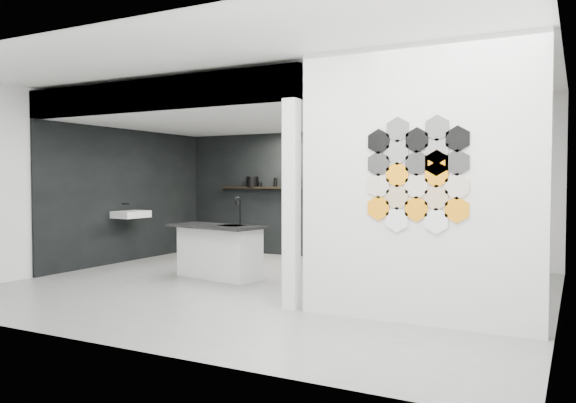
# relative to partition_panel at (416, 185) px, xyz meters

# --- Properties ---
(floor) EXTENTS (7.00, 6.00, 0.01)m
(floor) POSITION_rel_partition_panel_xyz_m (-2.23, 1.00, -1.40)
(floor) COLOR slate
(partition_panel) EXTENTS (2.45, 0.15, 2.80)m
(partition_panel) POSITION_rel_partition_panel_xyz_m (0.00, 0.00, 0.00)
(partition_panel) COLOR silver
(partition_panel) RESTS_ON floor
(bay_clad_back) EXTENTS (4.40, 0.04, 2.35)m
(bay_clad_back) POSITION_rel_partition_panel_xyz_m (-3.52, 3.97, -0.22)
(bay_clad_back) COLOR black
(bay_clad_back) RESTS_ON floor
(bay_clad_left) EXTENTS (0.04, 4.00, 2.35)m
(bay_clad_left) POSITION_rel_partition_panel_xyz_m (-5.70, 2.00, -0.22)
(bay_clad_left) COLOR black
(bay_clad_left) RESTS_ON floor
(bulkhead) EXTENTS (4.40, 4.00, 0.40)m
(bulkhead) POSITION_rel_partition_panel_xyz_m (-3.52, 2.00, 1.15)
(bulkhead) COLOR silver
(bulkhead) RESTS_ON corner_column
(corner_column) EXTENTS (0.16, 0.16, 2.35)m
(corner_column) POSITION_rel_partition_panel_xyz_m (-1.41, 0.00, -0.22)
(corner_column) COLOR silver
(corner_column) RESTS_ON floor
(fascia_beam) EXTENTS (4.40, 0.16, 0.40)m
(fascia_beam) POSITION_rel_partition_panel_xyz_m (-3.52, 0.08, 1.15)
(fascia_beam) COLOR silver
(fascia_beam) RESTS_ON corner_column
(wall_basin) EXTENTS (0.40, 0.60, 0.12)m
(wall_basin) POSITION_rel_partition_panel_xyz_m (-5.46, 1.80, -0.55)
(wall_basin) COLOR silver
(wall_basin) RESTS_ON bay_clad_left
(display_shelf) EXTENTS (3.00, 0.15, 0.04)m
(display_shelf) POSITION_rel_partition_panel_xyz_m (-3.43, 3.87, -0.10)
(display_shelf) COLOR black
(display_shelf) RESTS_ON bay_clad_back
(kitchen_island) EXTENTS (1.58, 0.92, 1.20)m
(kitchen_island) POSITION_rel_partition_panel_xyz_m (-3.25, 1.26, -1.00)
(kitchen_island) COLOR silver
(kitchen_island) RESTS_ON floor
(stockpot) EXTENTS (0.25, 0.25, 0.19)m
(stockpot) POSITION_rel_partition_panel_xyz_m (-4.25, 3.87, 0.02)
(stockpot) COLOR black
(stockpot) RESTS_ON display_shelf
(kettle) EXTENTS (0.24, 0.24, 0.16)m
(kettle) POSITION_rel_partition_panel_xyz_m (-2.45, 3.87, -0.00)
(kettle) COLOR black
(kettle) RESTS_ON display_shelf
(glass_bowl) EXTENTS (0.16, 0.16, 0.09)m
(glass_bowl) POSITION_rel_partition_panel_xyz_m (-2.08, 3.87, -0.04)
(glass_bowl) COLOR gray
(glass_bowl) RESTS_ON display_shelf
(glass_vase) EXTENTS (0.14, 0.14, 0.16)m
(glass_vase) POSITION_rel_partition_panel_xyz_m (-2.08, 3.87, -0.00)
(glass_vase) COLOR gray
(glass_vase) RESTS_ON display_shelf
(bottle_dark) EXTENTS (0.07, 0.07, 0.17)m
(bottle_dark) POSITION_rel_partition_panel_xyz_m (-3.73, 3.87, 0.00)
(bottle_dark) COLOR black
(bottle_dark) RESTS_ON display_shelf
(utensil_cup) EXTENTS (0.08, 0.08, 0.09)m
(utensil_cup) POSITION_rel_partition_panel_xyz_m (-4.08, 3.87, -0.04)
(utensil_cup) COLOR black
(utensil_cup) RESTS_ON display_shelf
(hex_tile_cluster) EXTENTS (1.04, 0.02, 1.16)m
(hex_tile_cluster) POSITION_rel_partition_panel_xyz_m (0.03, -0.09, 0.10)
(hex_tile_cluster) COLOR orange
(hex_tile_cluster) RESTS_ON partition_panel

